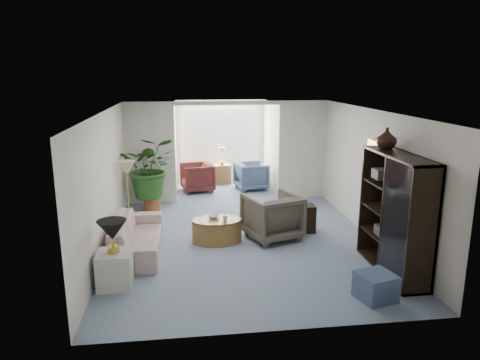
{
  "coord_description": "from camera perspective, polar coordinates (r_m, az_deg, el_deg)",
  "views": [
    {
      "loc": [
        -1.09,
        -7.94,
        3.18
      ],
      "look_at": [
        0.0,
        0.6,
        1.1
      ],
      "focal_mm": 33.47,
      "sensor_mm": 36.0,
      "label": 1
    }
  ],
  "objects": [
    {
      "name": "ottoman",
      "position": [
        6.86,
        16.93,
        -12.85
      ],
      "size": [
        0.59,
        0.59,
        0.39
      ],
      "primitive_type": "cube",
      "rotation": [
        0.0,
        0.0,
        0.26
      ],
      "color": "#4A5C7F",
      "rests_on": "ground"
    },
    {
      "name": "sunroom_floor",
      "position": [
        12.5,
        -2.04,
        -1.17
      ],
      "size": [
        2.6,
        2.6,
        0.0
      ],
      "primitive_type": "plane",
      "color": "gray",
      "rests_on": "ground"
    },
    {
      "name": "wingback_chair",
      "position": [
        8.76,
        4.11,
        -4.64
      ],
      "size": [
        1.22,
        1.24,
        0.89
      ],
      "primitive_type": "imported",
      "rotation": [
        0.0,
        0.0,
        3.48
      ],
      "color": "#595246",
      "rests_on": "ground"
    },
    {
      "name": "side_table_dark",
      "position": [
        9.24,
        8.0,
        -4.84
      ],
      "size": [
        0.47,
        0.38,
        0.56
      ],
      "primitive_type": "cube",
      "rotation": [
        0.0,
        0.0,
        -0.01
      ],
      "color": "black",
      "rests_on": "ground"
    },
    {
      "name": "coffee_bowl",
      "position": [
        8.64,
        -3.36,
        -4.68
      ],
      "size": [
        0.27,
        0.27,
        0.05
      ],
      "primitive_type": "imported",
      "rotation": [
        0.0,
        0.0,
        -0.3
      ],
      "color": "silver",
      "rests_on": "coffee_table"
    },
    {
      "name": "coffee_cup",
      "position": [
        8.46,
        -1.91,
        -4.92
      ],
      "size": [
        0.13,
        0.13,
        0.1
      ],
      "primitive_type": "imported",
      "rotation": [
        0.0,
        0.0,
        -0.3
      ],
      "color": "beige",
      "rests_on": "coffee_table"
    },
    {
      "name": "window_pane",
      "position": [
        13.28,
        -2.53,
        5.87
      ],
      "size": [
        2.2,
        0.02,
        1.5
      ],
      "primitive_type": "cube",
      "color": "white"
    },
    {
      "name": "end_table",
      "position": [
        7.14,
        -15.66,
        -10.94
      ],
      "size": [
        0.51,
        0.51,
        0.56
      ],
      "primitive_type": "cube",
      "rotation": [
        0.0,
        0.0,
        0.0
      ],
      "color": "beige",
      "rests_on": "ground"
    },
    {
      "name": "window_blinds",
      "position": [
        13.26,
        -2.51,
        5.85
      ],
      "size": [
        2.2,
        0.02,
        1.5
      ],
      "primitive_type": "cube",
      "color": "white"
    },
    {
      "name": "back_header",
      "position": [
        11.02,
        -1.61,
        9.78
      ],
      "size": [
        2.6,
        0.12,
        0.1
      ],
      "primitive_type": "cube",
      "color": "white",
      "rests_on": "back_pier_left"
    },
    {
      "name": "floor_lamp",
      "position": [
        9.58,
        -14.26,
        1.54
      ],
      "size": [
        0.36,
        0.36,
        0.28
      ],
      "primitive_type": "cone",
      "color": "beige",
      "rests_on": "ground"
    },
    {
      "name": "coffee_table",
      "position": [
        8.63,
        -2.96,
        -6.47
      ],
      "size": [
        1.19,
        1.19,
        0.45
      ],
      "primitive_type": "cylinder",
      "rotation": [
        0.0,
        0.0,
        -0.3
      ],
      "color": "olive",
      "rests_on": "ground"
    },
    {
      "name": "shelf_clutter",
      "position": [
        7.62,
        18.5,
        -3.06
      ],
      "size": [
        0.3,
        0.93,
        1.06
      ],
      "color": "#494745",
      "rests_on": "entertainment_cabinet"
    },
    {
      "name": "sunroom_chair_blue",
      "position": [
        12.41,
        1.46,
        0.51
      ],
      "size": [
        0.96,
        0.94,
        0.75
      ],
      "primitive_type": "imported",
      "rotation": [
        0.0,
        0.0,
        1.75
      ],
      "color": "#4A5C7F",
      "rests_on": "ground"
    },
    {
      "name": "table_lamp",
      "position": [
        6.91,
        -16.0,
        -6.18
      ],
      "size": [
        0.44,
        0.44,
        0.3
      ],
      "primitive_type": "cone",
      "color": "black",
      "rests_on": "end_table"
    },
    {
      "name": "back_pier_right",
      "position": [
        11.5,
        7.91,
        3.79
      ],
      "size": [
        1.2,
        0.12,
        2.5
      ],
      "primitive_type": "cube",
      "color": "white",
      "rests_on": "ground"
    },
    {
      "name": "sofa",
      "position": [
        8.34,
        -13.02,
        -6.93
      ],
      "size": [
        0.83,
        2.11,
        0.61
      ],
      "primitive_type": "imported",
      "rotation": [
        0.0,
        0.0,
        1.57
      ],
      "color": "beige",
      "rests_on": "ground"
    },
    {
      "name": "cabinet_urn",
      "position": [
        7.77,
        18.19,
        5.08
      ],
      "size": [
        0.34,
        0.34,
        0.35
      ],
      "primitive_type": "imported",
      "color": "black",
      "rests_on": "entertainment_cabinet"
    },
    {
      "name": "sunroom_table",
      "position": [
        13.07,
        -2.3,
        0.75
      ],
      "size": [
        0.52,
        0.43,
        0.56
      ],
      "primitive_type": "cube",
      "rotation": [
        0.0,
        0.0,
        0.18
      ],
      "color": "olive",
      "rests_on": "ground"
    },
    {
      "name": "back_pier_left",
      "position": [
        11.14,
        -11.36,
        3.34
      ],
      "size": [
        1.2,
        0.12,
        2.5
      ],
      "primitive_type": "cube",
      "color": "white",
      "rests_on": "ground"
    },
    {
      "name": "entertainment_cabinet",
      "position": [
        7.57,
        19.16,
        -4.13
      ],
      "size": [
        0.47,
        1.75,
        1.95
      ],
      "primitive_type": "cube",
      "color": "black",
      "rests_on": "ground"
    },
    {
      "name": "floor",
      "position": [
        8.62,
        0.51,
        -8.06
      ],
      "size": [
        6.0,
        6.0,
        0.0
      ],
      "primitive_type": "plane",
      "color": "gray",
      "rests_on": "ground"
    },
    {
      "name": "framed_picture",
      "position": [
        8.73,
        16.86,
        3.24
      ],
      "size": [
        0.04,
        0.5,
        0.4
      ],
      "primitive_type": "cube",
      "color": "#AC9F89"
    },
    {
      "name": "house_plant",
      "position": [
        10.55,
        -11.36,
        1.61
      ],
      "size": [
        1.3,
        1.12,
        1.44
      ],
      "primitive_type": "imported",
      "color": "#28571E",
      "rests_on": "plant_pot"
    },
    {
      "name": "plant_pot",
      "position": [
        10.76,
        -11.15,
        -2.98
      ],
      "size": [
        0.4,
        0.4,
        0.32
      ],
      "primitive_type": "cylinder",
      "color": "#9B5C2D",
      "rests_on": "ground"
    },
    {
      "name": "sunroom_chair_maroon",
      "position": [
        12.27,
        -5.48,
        0.35
      ],
      "size": [
        0.98,
        0.96,
        0.77
      ],
      "primitive_type": "imported",
      "rotation": [
        0.0,
        0.0,
        -1.39
      ],
      "color": "#5C271F",
      "rests_on": "ground"
    }
  ]
}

